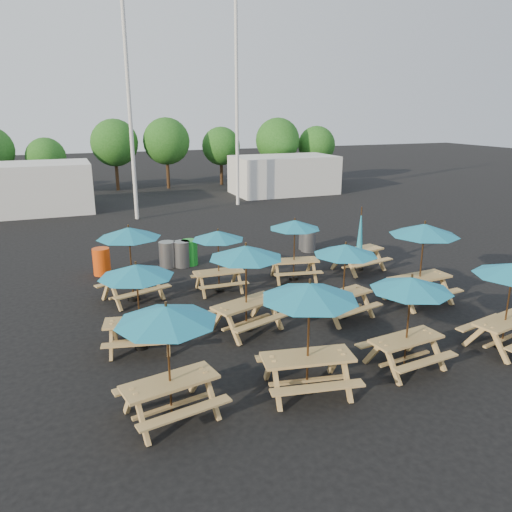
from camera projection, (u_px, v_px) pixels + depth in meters
name	position (u px, v px, depth m)	size (l,w,h in m)	color
ground	(274.00, 303.00, 15.22)	(120.00, 120.00, 0.00)	black
picnic_unit_0	(167.00, 322.00, 9.07)	(2.23, 2.23, 2.31)	tan
picnic_unit_1	(137.00, 276.00, 11.85)	(2.15, 2.15, 2.20)	tan
picnic_unit_2	(129.00, 238.00, 14.95)	(2.44, 2.44, 2.34)	tan
picnic_unit_3	(309.00, 299.00, 9.92)	(2.31, 2.31, 2.42)	tan
picnic_unit_4	(246.00, 258.00, 12.83)	(2.48, 2.48, 2.37)	tan
picnic_unit_5	(218.00, 239.00, 15.78)	(1.72, 1.72, 2.04)	tan
picnic_unit_6	(411.00, 290.00, 10.94)	(2.00, 2.00, 2.20)	tan
picnic_unit_7	(345.00, 255.00, 13.71)	(2.16, 2.16, 2.17)	tan
picnic_unit_8	(295.00, 228.00, 16.87)	(2.05, 2.05, 2.13)	tan
picnic_unit_9	(512.00, 275.00, 11.87)	(2.16, 2.16, 2.22)	tan
picnic_unit_10	(424.00, 235.00, 14.73)	(2.21, 2.21, 2.49)	tan
picnic_unit_11	(360.00, 245.00, 18.12)	(2.16, 1.98, 2.36)	tan
waste_bin_0	(102.00, 262.00, 17.76)	(0.60, 0.60, 0.97)	#E9490D
waste_bin_1	(167.00, 254.00, 18.64)	(0.60, 0.60, 0.97)	gray
waste_bin_2	(190.00, 252.00, 18.90)	(0.60, 0.60, 0.97)	#1A9327
waste_bin_3	(182.00, 254.00, 18.69)	(0.60, 0.60, 0.97)	gray
waste_bin_4	(308.00, 240.00, 20.72)	(0.60, 0.60, 0.97)	gray
waste_bin_5	(306.00, 238.00, 21.03)	(0.60, 0.60, 0.97)	gray
mast_0	(129.00, 103.00, 25.32)	(0.20, 0.20, 12.00)	silver
mast_1	(237.00, 104.00, 29.40)	(0.20, 0.20, 12.00)	silver
event_tent_0	(17.00, 189.00, 28.08)	(8.00, 4.00, 2.80)	silver
event_tent_1	(284.00, 175.00, 34.98)	(7.00, 4.00, 2.60)	silver
tree_2	(46.00, 157.00, 33.34)	(2.59, 2.59, 3.93)	#382314
tree_3	(114.00, 143.00, 35.71)	(3.36, 3.36, 5.09)	#382314
tree_4	(166.00, 141.00, 36.57)	(3.41, 3.41, 5.17)	#382314
tree_5	(221.00, 146.00, 38.60)	(2.94, 2.94, 4.45)	#382314
tree_6	(278.00, 140.00, 38.29)	(3.38, 3.38, 5.13)	#382314
tree_7	(316.00, 145.00, 39.64)	(2.95, 2.95, 4.48)	#382314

